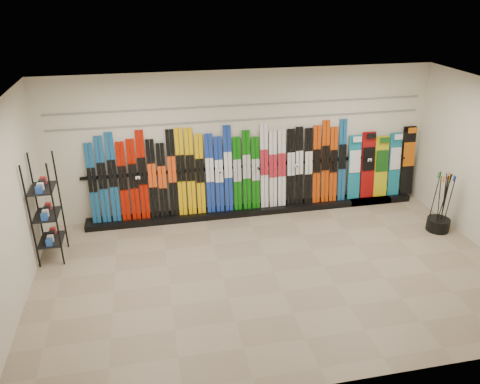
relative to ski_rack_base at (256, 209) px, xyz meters
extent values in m
plane|color=gray|center=(-0.22, -2.28, -0.06)|extent=(8.00, 8.00, 0.00)
plane|color=beige|center=(-0.22, 0.22, 1.44)|extent=(8.00, 0.00, 8.00)
plane|color=beige|center=(-4.22, -2.28, 1.44)|extent=(0.00, 5.00, 5.00)
plane|color=silver|center=(-0.22, -2.28, 2.94)|extent=(8.00, 8.00, 0.00)
cube|color=black|center=(0.00, 0.00, 0.00)|extent=(8.00, 0.40, 0.12)
cube|color=#164F84|center=(-3.28, 0.06, 0.87)|extent=(0.17, 0.24, 1.62)
cube|color=#164F84|center=(-3.09, 0.07, 0.93)|extent=(0.17, 0.26, 1.74)
cube|color=#164F84|center=(-2.89, 0.07, 0.96)|extent=(0.17, 0.26, 1.80)
cube|color=#AF1001|center=(-2.70, 0.06, 0.86)|extent=(0.17, 0.24, 1.60)
cube|color=#AF1001|center=(-2.50, 0.06, 0.88)|extent=(0.17, 0.24, 1.64)
cube|color=#AF1001|center=(-2.31, 0.07, 0.96)|extent=(0.17, 0.26, 1.80)
cube|color=black|center=(-2.12, 0.06, 0.86)|extent=(0.17, 0.24, 1.61)
cube|color=black|center=(-1.93, 0.06, 0.82)|extent=(0.17, 0.23, 1.52)
cube|color=black|center=(-1.73, 0.07, 0.95)|extent=(0.17, 0.26, 1.78)
cube|color=#E8AF0A|center=(-1.55, 0.07, 0.96)|extent=(0.17, 0.27, 1.80)
cube|color=#E8AF0A|center=(-1.36, 0.07, 0.95)|extent=(0.17, 0.26, 1.79)
cube|color=#E8AF0A|center=(-1.16, 0.06, 0.89)|extent=(0.17, 0.24, 1.66)
cube|color=#17359B|center=(-0.96, 0.06, 0.89)|extent=(0.17, 0.24, 1.65)
cube|color=#17359B|center=(-0.77, 0.06, 0.85)|extent=(0.17, 0.23, 1.58)
cube|color=#17359B|center=(-0.58, 0.07, 0.96)|extent=(0.17, 0.26, 1.79)
cube|color=#0D680B|center=(-0.39, 0.06, 0.83)|extent=(0.17, 0.23, 1.55)
cube|color=#0D680B|center=(-0.19, 0.07, 0.89)|extent=(0.17, 0.25, 1.67)
cube|color=#0D680B|center=(0.00, 0.06, 0.82)|extent=(0.17, 0.23, 1.53)
cube|color=silver|center=(0.19, 0.07, 0.95)|extent=(0.17, 0.26, 1.79)
cube|color=silver|center=(0.38, 0.06, 0.87)|extent=(0.17, 0.24, 1.62)
cube|color=silver|center=(0.57, 0.06, 0.88)|extent=(0.17, 0.24, 1.64)
cube|color=black|center=(0.77, 0.06, 0.88)|extent=(0.17, 0.24, 1.64)
cube|color=black|center=(0.95, 0.07, 0.90)|extent=(0.17, 0.25, 1.68)
cube|color=black|center=(1.16, 0.06, 0.88)|extent=(0.17, 0.24, 1.64)
cube|color=#C13B09|center=(1.35, 0.07, 0.90)|extent=(0.17, 0.25, 1.68)
cube|color=#C13B09|center=(1.54, 0.07, 0.95)|extent=(0.17, 0.26, 1.78)
cube|color=#C13B09|center=(1.73, 0.06, 0.87)|extent=(0.17, 0.24, 1.63)
cube|color=#164F84|center=(1.93, 0.07, 0.95)|extent=(0.17, 0.26, 1.78)
cube|color=#14728C|center=(2.23, 0.07, 0.77)|extent=(0.28, 0.22, 1.42)
cube|color=#990C0C|center=(2.54, 0.07, 0.79)|extent=(0.31, 0.23, 1.47)
cube|color=gold|center=(2.87, 0.07, 0.74)|extent=(0.31, 0.21, 1.36)
cube|color=#14728C|center=(3.19, 0.07, 0.76)|extent=(0.27, 0.22, 1.41)
cube|color=black|center=(3.51, 0.08, 0.82)|extent=(0.30, 0.24, 1.53)
cube|color=black|center=(-3.97, -0.99, 0.89)|extent=(0.40, 0.60, 1.90)
cylinder|color=black|center=(3.38, -1.51, 0.07)|extent=(0.44, 0.44, 0.25)
cylinder|color=black|center=(3.43, -1.50, 0.55)|extent=(0.06, 0.09, 1.18)
cylinder|color=black|center=(3.41, -1.52, 0.55)|extent=(0.13, 0.14, 1.17)
cylinder|color=black|center=(3.45, -1.49, 0.55)|extent=(0.04, 0.09, 1.18)
cylinder|color=black|center=(3.29, -1.36, 0.55)|extent=(0.10, 0.02, 1.18)
cylinder|color=black|center=(3.44, -1.46, 0.55)|extent=(0.11, 0.09, 1.18)
cylinder|color=black|center=(3.25, -1.59, 0.55)|extent=(0.10, 0.08, 1.18)
cylinder|color=black|center=(3.47, -1.58, 0.55)|extent=(0.03, 0.12, 1.18)
cylinder|color=black|center=(3.41, -1.50, 0.55)|extent=(0.04, 0.13, 1.18)
cylinder|color=black|center=(3.42, -1.50, 0.55)|extent=(0.15, 0.15, 1.17)
cube|color=gray|center=(-0.22, 0.20, 1.94)|extent=(7.60, 0.02, 0.03)
cube|color=gray|center=(-0.22, 0.20, 2.24)|extent=(7.60, 0.02, 0.03)
camera|label=1|loc=(-2.16, -8.74, 4.51)|focal=35.00mm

